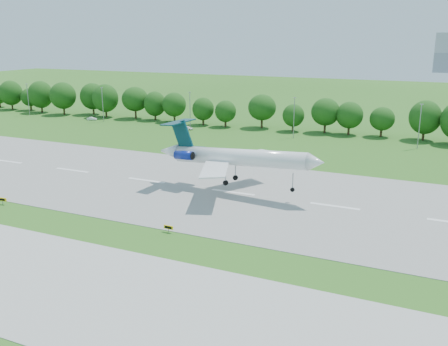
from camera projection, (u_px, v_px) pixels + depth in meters
ground at (65, 219)px, 83.79m from camera, size 600.00×600.00×0.00m
runway at (147, 181)px, 105.71m from camera, size 400.00×45.00×0.08m
tree_line at (259, 110)px, 162.85m from camera, size 288.40×8.40×10.40m
light_poles at (240, 113)px, 155.03m from camera, size 175.90×0.25×12.19m
airliner at (231, 156)px, 96.10m from camera, size 35.30×25.59×11.53m
taxi_sign_centre at (2, 200)px, 90.71m from camera, size 1.79×0.32×1.26m
taxi_sign_right at (168, 227)px, 77.77m from camera, size 1.63×0.28×1.14m
service_vehicle_a at (92, 119)px, 181.00m from camera, size 3.64×2.29×1.13m
service_vehicle_b at (188, 128)px, 162.74m from camera, size 3.50×1.66×1.15m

